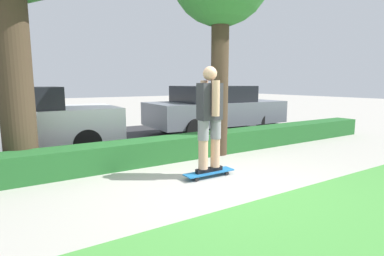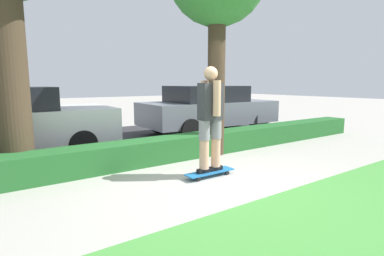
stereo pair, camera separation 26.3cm
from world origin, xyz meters
TOP-DOWN VIEW (x-y plane):
  - ground_plane at (0.00, 0.00)m, footprint 60.00×60.00m
  - street_asphalt at (0.00, 4.20)m, footprint 13.01×5.00m
  - hedge_row at (0.00, 1.60)m, footprint 13.01×0.60m
  - skateboard at (0.17, 0.21)m, footprint 0.92×0.24m
  - skater_person at (0.17, 0.21)m, footprint 0.51×0.46m
  - parked_car_middle at (2.97, 3.84)m, footprint 4.42×2.02m

SIDE VIEW (x-z plane):
  - ground_plane at x=0.00m, z-range 0.00..0.00m
  - street_asphalt at x=0.00m, z-range 0.00..0.01m
  - skateboard at x=0.17m, z-range 0.03..0.12m
  - hedge_row at x=0.00m, z-range 0.00..0.48m
  - parked_car_middle at x=2.97m, z-range 0.03..1.54m
  - skater_person at x=0.17m, z-range 0.15..1.92m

